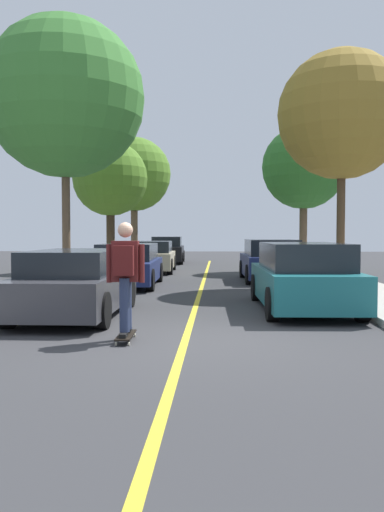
# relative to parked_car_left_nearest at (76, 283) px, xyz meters

# --- Properties ---
(ground) EXTENTS (80.00, 80.00, 0.00)m
(ground) POSITION_rel_parked_car_left_nearest_xyz_m (2.30, -2.26, -0.66)
(ground) COLOR #353538
(center_line) EXTENTS (0.12, 39.20, 0.01)m
(center_line) POSITION_rel_parked_car_left_nearest_xyz_m (2.30, 1.74, -0.65)
(center_line) COLOR gold
(center_line) RESTS_ON ground
(parked_car_left_nearest) EXTENTS (1.86, 4.18, 1.30)m
(parked_car_left_nearest) POSITION_rel_parked_car_left_nearest_xyz_m (0.00, 0.00, 0.00)
(parked_car_left_nearest) COLOR #38383D
(parked_car_left_nearest) RESTS_ON ground
(parked_car_left_near) EXTENTS (2.01, 4.40, 1.31)m
(parked_car_left_near) POSITION_rel_parked_car_left_nearest_xyz_m (-0.00, 6.12, -0.01)
(parked_car_left_near) COLOR navy
(parked_car_left_near) RESTS_ON ground
(parked_car_left_far) EXTENTS (2.03, 4.21, 1.30)m
(parked_car_left_far) POSITION_rel_parked_car_left_nearest_xyz_m (0.00, 12.07, -0.01)
(parked_car_left_far) COLOR #BCAD89
(parked_car_left_far) RESTS_ON ground
(parked_car_left_farthest) EXTENTS (1.97, 4.47, 1.44)m
(parked_car_left_farthest) POSITION_rel_parked_car_left_nearest_xyz_m (-0.00, 19.00, 0.04)
(parked_car_left_farthest) COLOR black
(parked_car_left_farthest) RESTS_ON ground
(parked_car_right_nearest) EXTENTS (1.98, 4.54, 1.43)m
(parked_car_right_nearest) POSITION_rel_parked_car_left_nearest_xyz_m (4.60, 1.12, 0.05)
(parked_car_right_nearest) COLOR #196066
(parked_car_right_nearest) RESTS_ON ground
(parked_car_right_near) EXTENTS (2.03, 4.17, 1.42)m
(parked_car_right_near) POSITION_rel_parked_car_left_nearest_xyz_m (4.60, 8.09, 0.05)
(parked_car_right_near) COLOR navy
(parked_car_right_near) RESTS_ON ground
(street_tree_left_nearest) EXTENTS (4.75, 4.75, 7.91)m
(street_tree_left_nearest) POSITION_rel_parked_car_left_nearest_xyz_m (-1.77, 5.59, 5.01)
(street_tree_left_nearest) COLOR brown
(street_tree_left_nearest) RESTS_ON sidewalk_left
(street_tree_left_near) EXTENTS (3.16, 3.16, 5.39)m
(street_tree_left_near) POSITION_rel_parked_car_left_nearest_xyz_m (-1.77, 12.29, 3.27)
(street_tree_left_near) COLOR #3D2D1E
(street_tree_left_near) RESTS_ON sidewalk_left
(street_tree_left_far) EXTENTS (3.99, 3.99, 6.68)m
(street_tree_left_far) POSITION_rel_parked_car_left_nearest_xyz_m (-1.77, 18.78, 4.15)
(street_tree_left_far) COLOR brown
(street_tree_left_far) RESTS_ON sidewalk_left
(street_tree_right_nearest) EXTENTS (3.73, 3.73, 6.79)m
(street_tree_right_nearest) POSITION_rel_parked_car_left_nearest_xyz_m (6.37, 5.51, 4.40)
(street_tree_right_nearest) COLOR #4C3823
(street_tree_right_nearest) RESTS_ON sidewalk_right
(street_tree_right_near) EXTENTS (3.50, 3.50, 6.01)m
(street_tree_right_near) POSITION_rel_parked_car_left_nearest_xyz_m (6.37, 12.50, 3.72)
(street_tree_right_near) COLOR brown
(street_tree_right_near) RESTS_ON sidewalk_right
(skateboard) EXTENTS (0.24, 0.85, 0.10)m
(skateboard) POSITION_rel_parked_car_left_nearest_xyz_m (1.40, -2.40, -0.57)
(skateboard) COLOR black
(skateboard) RESTS_ON ground
(skateboarder) EXTENTS (0.58, 0.70, 1.70)m
(skateboarder) POSITION_rel_parked_car_left_nearest_xyz_m (1.40, -2.43, 0.41)
(skateboarder) COLOR black
(skateboarder) RESTS_ON skateboard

